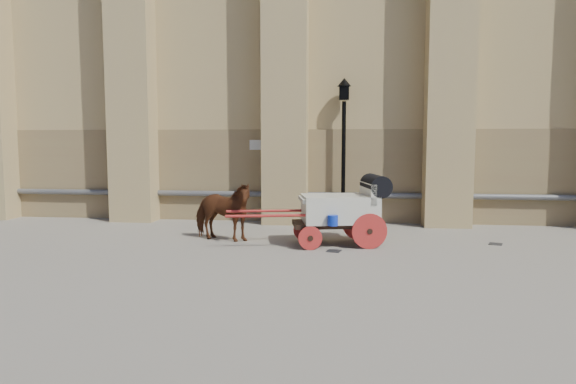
# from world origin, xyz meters

# --- Properties ---
(ground) EXTENTS (90.00, 90.00, 0.00)m
(ground) POSITION_xyz_m (0.00, 0.00, 0.00)
(ground) COLOR slate
(ground) RESTS_ON ground
(horse) EXTENTS (2.01, 1.34, 1.56)m
(horse) POSITION_xyz_m (-2.31, 0.53, 0.78)
(horse) COLOR brown
(horse) RESTS_ON ground
(carriage) EXTENTS (4.18, 1.87, 1.77)m
(carriage) POSITION_xyz_m (0.90, 0.40, 0.96)
(carriage) COLOR black
(carriage) RESTS_ON ground
(street_lamp) EXTENTS (0.43, 0.43, 4.57)m
(street_lamp) POSITION_xyz_m (0.84, 3.66, 2.44)
(street_lamp) COLOR black
(street_lamp) RESTS_ON ground
(drain_grate_near) EXTENTS (0.38, 0.38, 0.01)m
(drain_grate_near) POSITION_xyz_m (0.65, -0.46, 0.01)
(drain_grate_near) COLOR black
(drain_grate_near) RESTS_ON ground
(drain_grate_far) EXTENTS (0.41, 0.41, 0.01)m
(drain_grate_far) POSITION_xyz_m (4.73, 0.85, 0.01)
(drain_grate_far) COLOR black
(drain_grate_far) RESTS_ON ground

